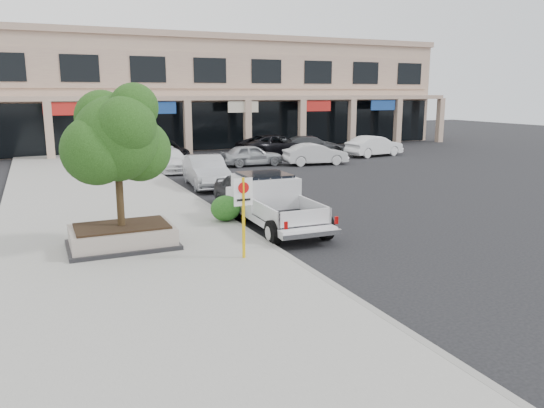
% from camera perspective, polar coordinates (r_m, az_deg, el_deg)
% --- Properties ---
extents(ground, '(120.00, 120.00, 0.00)m').
position_cam_1_polar(ground, '(16.45, 5.96, -4.93)').
color(ground, black).
rests_on(ground, ground).
extents(sidewalk, '(8.00, 52.00, 0.15)m').
position_cam_1_polar(sidewalk, '(20.31, -16.50, -1.89)').
color(sidewalk, gray).
rests_on(sidewalk, ground).
extents(curb, '(0.20, 52.00, 0.15)m').
position_cam_1_polar(curb, '(21.15, -5.85, -0.91)').
color(curb, gray).
rests_on(curb, ground).
extents(strip_mall, '(40.55, 12.43, 9.50)m').
position_cam_1_polar(strip_mall, '(50.14, -5.62, 11.88)').
color(strip_mall, tan).
rests_on(strip_mall, ground).
extents(planter, '(3.20, 2.20, 0.68)m').
position_cam_1_polar(planter, '(16.72, -15.80, -3.36)').
color(planter, black).
rests_on(planter, sidewalk).
extents(planter_tree, '(2.90, 2.55, 4.00)m').
position_cam_1_polar(planter_tree, '(16.38, -16.00, 6.78)').
color(planter_tree, black).
rests_on(planter_tree, planter).
extents(no_parking_sign, '(0.55, 0.09, 2.30)m').
position_cam_1_polar(no_parking_sign, '(14.77, -3.10, -0.28)').
color(no_parking_sign, '#EBB80C').
rests_on(no_parking_sign, sidewalk).
extents(hedge, '(1.10, 0.99, 0.93)m').
position_cam_1_polar(hedge, '(19.34, -5.01, -0.46)').
color(hedge, '#164413').
rests_on(hedge, sidewalk).
extents(pickup_truck, '(2.31, 5.89, 1.84)m').
position_cam_1_polar(pickup_truck, '(18.69, 0.44, 0.10)').
color(pickup_truck, silver).
rests_on(pickup_truck, ground).
extents(curb_car_a, '(2.02, 4.54, 1.52)m').
position_cam_1_polar(curb_car_a, '(21.55, -2.41, 1.24)').
color(curb_car_a, '#282A2D').
rests_on(curb_car_a, ground).
extents(curb_car_b, '(2.16, 4.99, 1.60)m').
position_cam_1_polar(curb_car_b, '(27.29, -7.12, 3.51)').
color(curb_car_b, '#A1A3A9').
rests_on(curb_car_b, ground).
extents(curb_car_c, '(2.03, 4.70, 1.35)m').
position_cam_1_polar(curb_car_c, '(33.21, -10.92, 4.67)').
color(curb_car_c, white).
rests_on(curb_car_c, ground).
extents(curb_car_d, '(3.02, 5.99, 1.62)m').
position_cam_1_polar(curb_car_d, '(37.20, -11.80, 5.61)').
color(curb_car_d, black).
rests_on(curb_car_d, ground).
extents(lot_car_a, '(4.15, 1.74, 1.40)m').
position_cam_1_polar(lot_car_a, '(35.00, -2.23, 5.28)').
color(lot_car_a, '#A9ACB1').
rests_on(lot_car_a, ground).
extents(lot_car_b, '(4.44, 2.02, 1.41)m').
position_cam_1_polar(lot_car_b, '(35.61, 4.70, 5.37)').
color(lot_car_b, silver).
rests_on(lot_car_b, ground).
extents(lot_car_c, '(5.45, 2.76, 1.52)m').
position_cam_1_polar(lot_car_c, '(40.43, 4.21, 6.24)').
color(lot_car_c, '#2F3134').
rests_on(lot_car_c, ground).
extents(lot_car_d, '(6.16, 3.06, 1.68)m').
position_cam_1_polar(lot_car_d, '(39.76, 0.56, 6.29)').
color(lot_car_d, black).
rests_on(lot_car_d, ground).
extents(lot_car_e, '(4.30, 2.15, 1.41)m').
position_cam_1_polar(lot_car_e, '(43.03, 4.12, 6.51)').
color(lot_car_e, '#9B9EA2').
rests_on(lot_car_e, ground).
extents(lot_car_f, '(4.87, 2.40, 1.54)m').
position_cam_1_polar(lot_car_f, '(41.00, 10.95, 6.15)').
color(lot_car_f, white).
rests_on(lot_car_f, ground).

